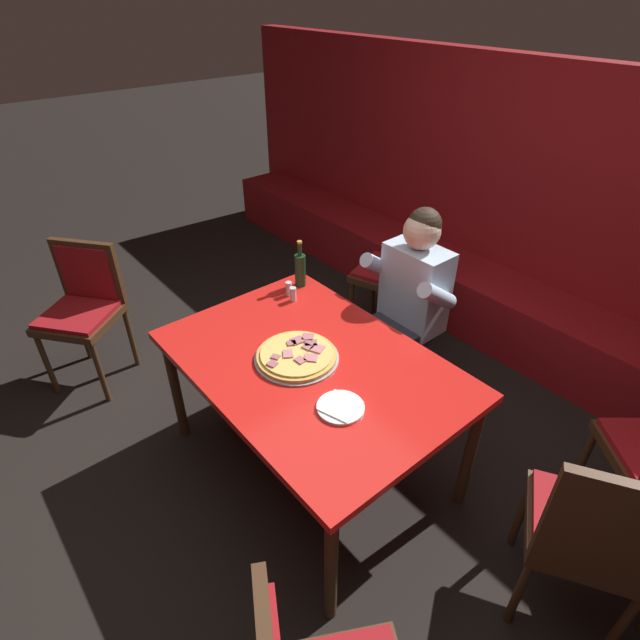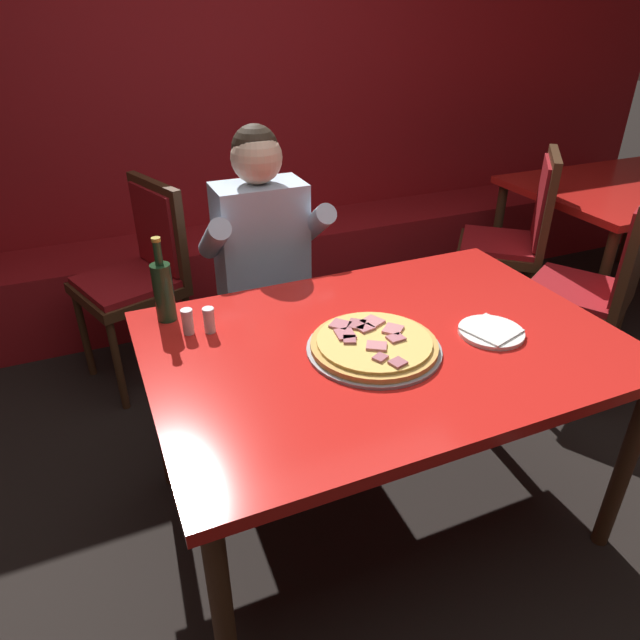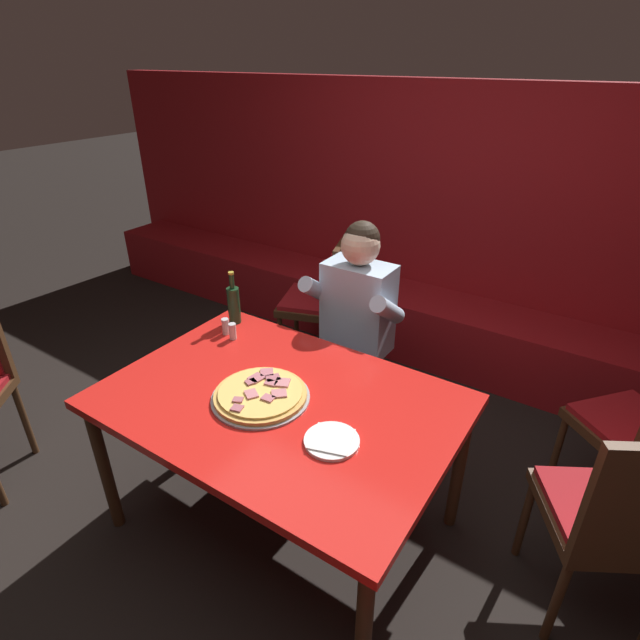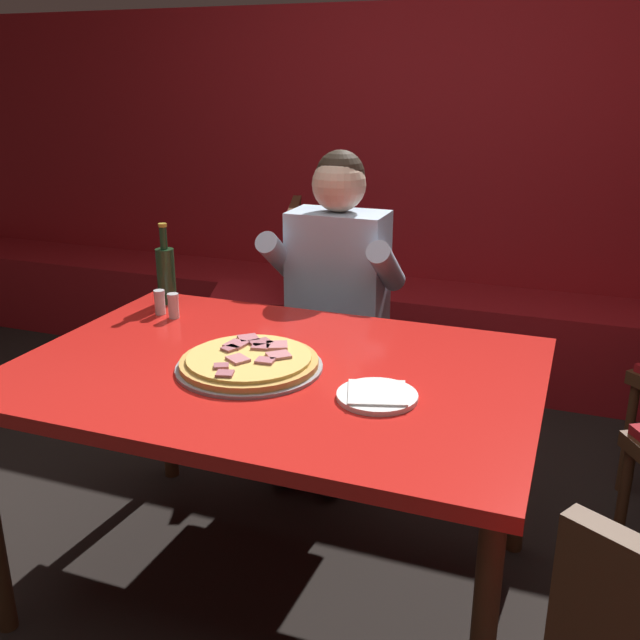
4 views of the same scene
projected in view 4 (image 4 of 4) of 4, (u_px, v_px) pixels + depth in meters
The scene contains 11 objects.
ground_plane at pixel (280, 584), 2.28m from camera, with size 24.00×24.00×0.00m, color black.
booth_wall_panel at pixel (437, 189), 3.90m from camera, with size 6.80×0.16×1.90m, color maroon.
booth_bench at pixel (417, 331), 3.85m from camera, with size 6.46×0.48×0.46m, color maroon.
main_dining_table at pixel (276, 388), 2.06m from camera, with size 1.48×1.02×0.76m.
pizza at pixel (249, 362), 2.01m from camera, with size 0.42×0.42×0.05m.
plate_white_paper at pixel (377, 395), 1.83m from camera, with size 0.21×0.21×0.02m.
beer_bottle at pixel (166, 273), 2.56m from camera, with size 0.07×0.07×0.29m.
shaker_parmesan at pixel (160, 303), 2.46m from camera, with size 0.04×0.04×0.09m.
shaker_black_pepper at pixel (174, 307), 2.42m from camera, with size 0.04×0.04×0.09m.
diner_seated_blue_shirt at pixel (331, 300), 2.80m from camera, with size 0.53×0.53×1.27m.
dining_chair_far_right at pixel (270, 285), 3.43m from camera, with size 0.56×0.56×0.98m.
Camera 4 is at (0.78, -1.71, 1.55)m, focal length 40.00 mm.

